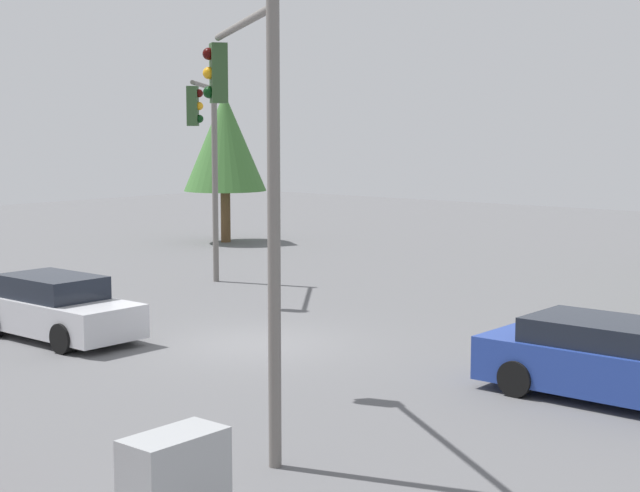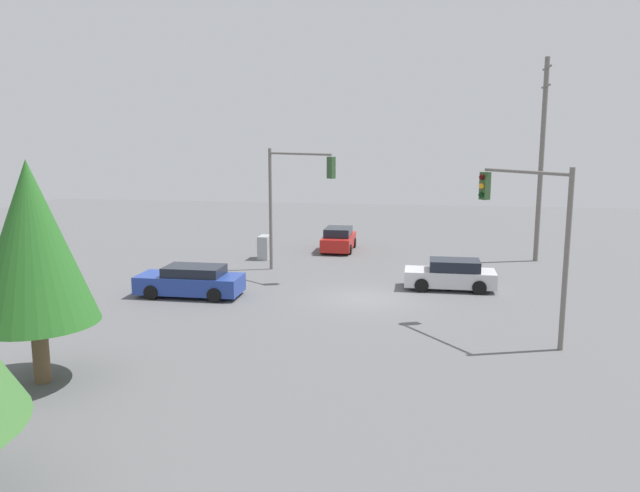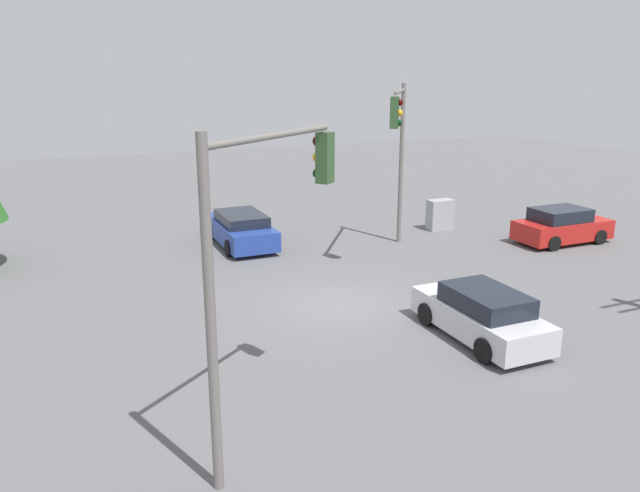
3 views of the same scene
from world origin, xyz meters
The scene contains 9 objects.
ground_plane centered at (0.00, 0.00, 0.00)m, with size 80.00×80.00×0.00m, color #5B5B5E.
sedan_silver centered at (2.48, -3.78, 0.69)m, with size 1.87×4.24×1.43m.
sedan_red centered at (11.79, 2.87, 0.71)m, with size 4.06×1.93×1.50m.
sedan_blue centered at (-0.78, 7.98, 0.69)m, with size 2.03×4.74×1.40m.
traffic_signal_main centered at (4.54, 4.27, 4.54)m, with size 2.86×3.99×6.57m.
traffic_signal_cross centered at (-4.43, -6.11, 4.27)m, with size 3.43×2.78×6.20m.
utility_pole_tall centered at (10.31, -8.99, 6.09)m, with size 2.20×0.28×11.57m.
electrical_cabinet centered at (8.37, 6.86, 0.69)m, with size 1.18×0.62×1.39m, color #9EA0A3.
tree_left centered at (-11.16, 8.64, 4.18)m, with size 3.54×3.54×6.57m.
Camera 2 is at (-27.12, -2.33, 7.17)m, focal length 35.00 mm.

